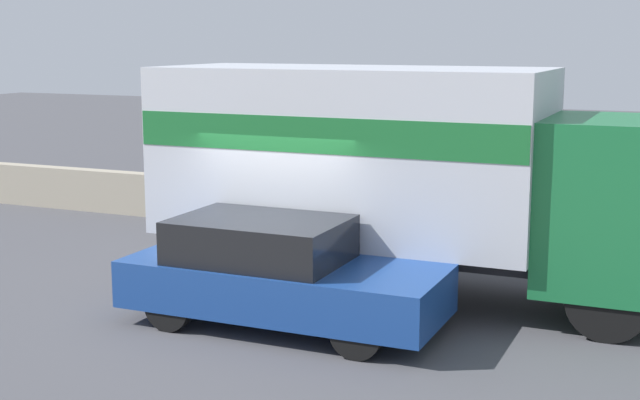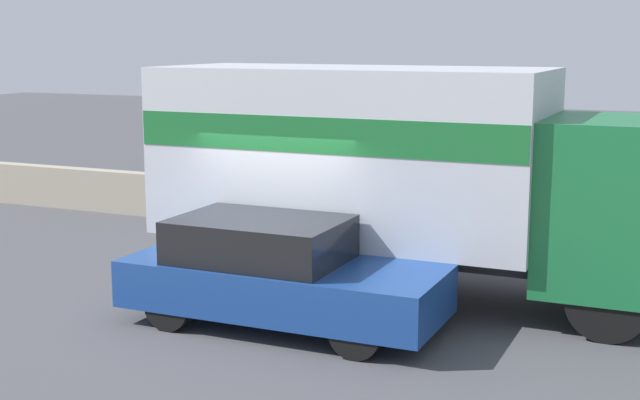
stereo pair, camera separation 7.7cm
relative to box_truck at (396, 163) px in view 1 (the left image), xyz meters
name	(u,v)px [view 1 (the left image)]	position (x,y,z in m)	size (l,w,h in m)	color
ground_plane	(253,318)	(-1.42, -1.98, -2.03)	(80.00, 80.00, 0.00)	#47474C
stone_wall_backdrop	(386,214)	(-1.42, 3.62, -1.56)	(60.00, 0.35, 0.94)	#A39984
box_truck	(396,163)	(0.00, 0.00, 0.00)	(7.91, 2.54, 3.45)	#196B38
car_hatchback	(277,273)	(-0.96, -2.13, -1.29)	(4.36, 1.74, 1.48)	navy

